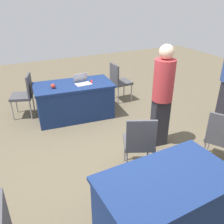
{
  "coord_description": "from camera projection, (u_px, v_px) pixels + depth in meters",
  "views": [
    {
      "loc": [
        1.43,
        2.7,
        2.51
      ],
      "look_at": [
        0.02,
        -0.2,
        0.9
      ],
      "focal_mm": 39.03,
      "sensor_mm": 36.0,
      "label": 1
    }
  ],
  "objects": [
    {
      "name": "chair_near_front",
      "position": [
        139.0,
        141.0,
        3.53
      ],
      "size": [
        0.58,
        0.58,
        0.96
      ],
      "rotation": [
        0.0,
        0.0,
        2.72
      ],
      "color": "#9E9993",
      "rests_on": "ground"
    },
    {
      "name": "scissors_red",
      "position": [
        91.0,
        81.0,
        5.24
      ],
      "size": [
        0.09,
        0.18,
        0.01
      ],
      "primitive_type": "cube",
      "rotation": [
        0.0,
        0.0,
        1.26
      ],
      "color": "red",
      "rests_on": "table_foreground"
    },
    {
      "name": "chair_tucked_left",
      "position": [
        222.0,
        136.0,
        3.69
      ],
      "size": [
        0.61,
        0.61,
        0.94
      ],
      "rotation": [
        0.0,
        0.0,
        2.13
      ],
      "color": "#9E9993",
      "rests_on": "ground"
    },
    {
      "name": "chair_aisle",
      "position": [
        24.0,
        93.0,
        5.24
      ],
      "size": [
        0.55,
        0.55,
        0.94
      ],
      "rotation": [
        0.0,
        0.0,
        4.4
      ],
      "color": "#9E9993",
      "rests_on": "ground"
    },
    {
      "name": "yarn_ball",
      "position": [
        53.0,
        86.0,
        4.85
      ],
      "size": [
        0.1,
        0.1,
        0.1
      ],
      "primitive_type": "sphere",
      "color": "#B2382D",
      "rests_on": "table_foreground"
    },
    {
      "name": "ground_plane",
      "position": [
        119.0,
        168.0,
        3.85
      ],
      "size": [
        14.4,
        14.4,
        0.0
      ],
      "primitive_type": "plane",
      "color": "brown"
    },
    {
      "name": "table_mid_left",
      "position": [
        165.0,
        204.0,
        2.71
      ],
      "size": [
        1.53,
        0.92,
        0.76
      ],
      "rotation": [
        0.0,
        0.0,
        0.04
      ],
      "color": "navy",
      "rests_on": "ground"
    },
    {
      "name": "laptop_silver",
      "position": [
        82.0,
        82.0,
        5.1
      ],
      "size": [
        0.34,
        0.31,
        0.21
      ],
      "rotation": [
        0.0,
        0.0,
        0.07
      ],
      "color": "silver",
      "rests_on": "table_foreground"
    },
    {
      "name": "table_foreground",
      "position": [
        74.0,
        100.0,
        5.27
      ],
      "size": [
        1.71,
        0.99,
        0.76
      ],
      "rotation": [
        0.0,
        0.0,
        -0.1
      ],
      "color": "navy",
      "rests_on": "ground"
    },
    {
      "name": "person_attendee_browsing",
      "position": [
        163.0,
        92.0,
        4.02
      ],
      "size": [
        0.38,
        0.38,
        1.79
      ],
      "rotation": [
        0.0,
        0.0,
        6.15
      ],
      "color": "#26262D",
      "rests_on": "ground"
    },
    {
      "name": "chair_tucked_right",
      "position": [
        119.0,
        80.0,
        6.0
      ],
      "size": [
        0.45,
        0.45,
        0.95
      ],
      "rotation": [
        0.0,
        0.0,
        1.59
      ],
      "color": "#9E9993",
      "rests_on": "ground"
    }
  ]
}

